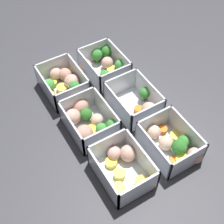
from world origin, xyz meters
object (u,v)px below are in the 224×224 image
at_px(container_far_left, 102,66).
at_px(container_far_right, 173,144).
at_px(container_near_center, 88,121).
at_px(container_near_right, 123,166).
at_px(container_far_center, 137,103).
at_px(container_near_left, 63,82).

xyz_separation_m(container_far_left, container_far_right, (0.35, 0.01, -0.00)).
height_order(container_near_center, container_near_right, same).
height_order(container_far_left, container_far_center, same).
xyz_separation_m(container_near_left, container_near_center, (0.17, -0.01, 0.00)).
xyz_separation_m(container_near_center, container_far_center, (0.02, 0.15, -0.00)).
bearing_deg(container_near_right, container_far_right, 84.30).
bearing_deg(container_near_right, container_near_center, -176.84).
bearing_deg(container_near_right, container_far_center, 136.31).
distance_m(container_near_right, container_far_left, 0.36).
height_order(container_near_left, container_near_center, same).
distance_m(container_near_center, container_far_right, 0.24).
distance_m(container_far_left, container_far_center, 0.19).
height_order(container_near_left, container_far_right, same).
bearing_deg(container_far_right, container_far_left, -178.56).
relative_size(container_near_left, container_near_right, 1.03).
bearing_deg(container_near_center, container_far_right, 40.44).
bearing_deg(container_far_center, container_far_right, 0.38).
bearing_deg(container_far_center, container_far_left, -177.64).
bearing_deg(container_far_right, container_near_center, -139.56).
xyz_separation_m(container_near_left, container_far_right, (0.35, 0.15, -0.00)).
bearing_deg(container_far_center, container_near_left, -142.50).
bearing_deg(container_far_center, container_near_right, -43.69).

